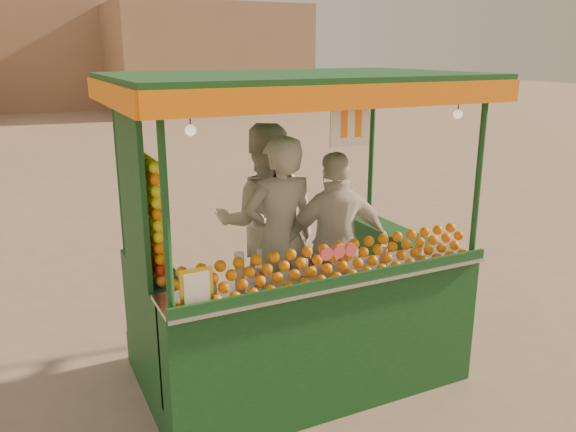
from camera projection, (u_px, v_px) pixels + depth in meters
name	position (u px, v px, depth m)	size (l,w,h in m)	color
ground	(309.00, 378.00, 5.35)	(90.00, 90.00, 0.00)	#766154
building_right	(206.00, 59.00, 28.34)	(9.00, 6.00, 5.00)	#9D7659
juice_cart	(294.00, 289.00, 5.08)	(3.01, 1.95, 2.73)	#113E17
vendor_left	(280.00, 239.00, 5.26)	(0.71, 0.49, 1.89)	beige
vendor_middle	(263.00, 222.00, 5.67)	(1.13, 1.00, 1.94)	silver
vendor_right	(336.00, 245.00, 5.32)	(1.08, 0.63, 1.74)	silver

